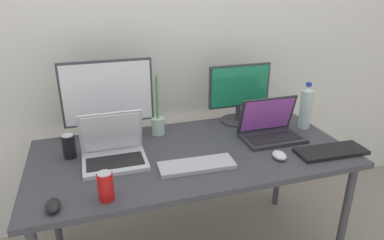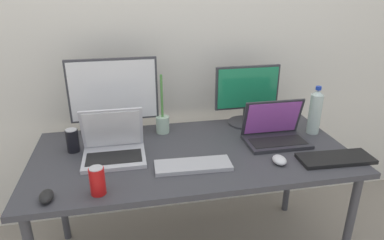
# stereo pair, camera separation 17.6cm
# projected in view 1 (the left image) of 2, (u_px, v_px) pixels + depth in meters

# --- Properties ---
(wall_back) EXTENTS (7.00, 0.08, 2.60)m
(wall_back) POSITION_uv_depth(u_px,v_px,m) (164.00, 30.00, 2.14)
(wall_back) COLOR silver
(wall_back) RESTS_ON ground
(work_desk) EXTENTS (1.67, 0.80, 0.74)m
(work_desk) POSITION_uv_depth(u_px,v_px,m) (192.00, 161.00, 1.85)
(work_desk) COLOR #424247
(work_desk) RESTS_ON ground
(monitor_left) EXTENTS (0.50, 0.18, 0.45)m
(monitor_left) POSITION_uv_depth(u_px,v_px,m) (108.00, 97.00, 1.89)
(monitor_left) COLOR #38383D
(monitor_left) RESTS_ON work_desk
(monitor_center) EXTENTS (0.40, 0.22, 0.37)m
(monitor_center) POSITION_uv_depth(u_px,v_px,m) (239.00, 93.00, 2.14)
(monitor_center) COLOR #38383D
(monitor_center) RESTS_ON work_desk
(laptop_silver) EXTENTS (0.31, 0.25, 0.26)m
(laptop_silver) POSITION_uv_depth(u_px,v_px,m) (114.00, 150.00, 1.71)
(laptop_silver) COLOR silver
(laptop_silver) RESTS_ON work_desk
(laptop_secondary) EXTENTS (0.34, 0.23, 0.24)m
(laptop_secondary) POSITION_uv_depth(u_px,v_px,m) (270.00, 129.00, 1.97)
(laptop_secondary) COLOR #2D2D33
(laptop_secondary) RESTS_ON work_desk
(keyboard_main) EXTENTS (0.38, 0.15, 0.02)m
(keyboard_main) POSITION_uv_depth(u_px,v_px,m) (197.00, 165.00, 1.67)
(keyboard_main) COLOR #B2B2B7
(keyboard_main) RESTS_ON work_desk
(keyboard_aux) EXTENTS (0.38, 0.16, 0.02)m
(keyboard_aux) POSITION_uv_depth(u_px,v_px,m) (331.00, 151.00, 1.81)
(keyboard_aux) COLOR black
(keyboard_aux) RESTS_ON work_desk
(mouse_by_keyboard) EXTENTS (0.06, 0.10, 0.04)m
(mouse_by_keyboard) POSITION_uv_depth(u_px,v_px,m) (53.00, 205.00, 1.36)
(mouse_by_keyboard) COLOR black
(mouse_by_keyboard) RESTS_ON work_desk
(mouse_by_laptop) EXTENTS (0.07, 0.10, 0.04)m
(mouse_by_laptop) POSITION_uv_depth(u_px,v_px,m) (279.00, 155.00, 1.75)
(mouse_by_laptop) COLOR silver
(mouse_by_laptop) RESTS_ON work_desk
(water_bottle) EXTENTS (0.07, 0.07, 0.29)m
(water_bottle) POSITION_uv_depth(u_px,v_px,m) (306.00, 107.00, 2.07)
(water_bottle) COLOR silver
(water_bottle) RESTS_ON work_desk
(soda_can_near_keyboard) EXTENTS (0.07, 0.07, 0.13)m
(soda_can_near_keyboard) POSITION_uv_depth(u_px,v_px,m) (69.00, 146.00, 1.74)
(soda_can_near_keyboard) COLOR black
(soda_can_near_keyboard) RESTS_ON work_desk
(soda_can_by_laptop) EXTENTS (0.07, 0.07, 0.13)m
(soda_can_by_laptop) POSITION_uv_depth(u_px,v_px,m) (106.00, 186.00, 1.41)
(soda_can_by_laptop) COLOR red
(soda_can_by_laptop) RESTS_ON work_desk
(bamboo_vase) EXTENTS (0.08, 0.08, 0.36)m
(bamboo_vase) POSITION_uv_depth(u_px,v_px,m) (158.00, 124.00, 2.01)
(bamboo_vase) COLOR #B2D1B7
(bamboo_vase) RESTS_ON work_desk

